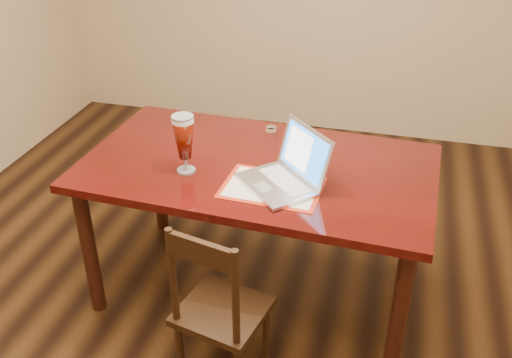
# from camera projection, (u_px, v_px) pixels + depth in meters

# --- Properties ---
(ground) EXTENTS (5.00, 5.00, 0.00)m
(ground) POSITION_uv_depth(u_px,v_px,m) (240.00, 319.00, 3.08)
(ground) COLOR black
(ground) RESTS_ON ground
(dining_table) EXTENTS (1.80, 1.07, 1.12)m
(dining_table) POSITION_uv_depth(u_px,v_px,m) (257.00, 180.00, 2.91)
(dining_table) COLOR #450909
(dining_table) RESTS_ON ground
(dining_chair) EXTENTS (0.45, 0.43, 0.89)m
(dining_chair) POSITION_uv_depth(u_px,v_px,m) (219.00, 311.00, 2.55)
(dining_chair) COLOR black
(dining_chair) RESTS_ON ground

